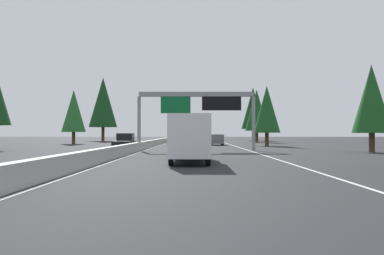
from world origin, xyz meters
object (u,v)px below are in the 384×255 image
(minivan_distant_a, at_px, (217,139))
(conifer_left_mid, at_px, (74,111))
(sedan_near_right, at_px, (208,138))
(conifer_right_near, at_px, (372,99))
(sign_gantry_overhead, at_px, (198,104))
(bus_mid_left, at_px, (175,134))
(pickup_distant_b, at_px, (194,138))
(conifer_right_far, at_px, (257,110))
(sedan_mid_center, at_px, (194,137))
(conifer_right_distant, at_px, (253,108))
(sedan_near_center, at_px, (194,147))
(box_truck_far_center, at_px, (190,137))
(conifer_left_far, at_px, (103,102))
(conifer_right_mid, at_px, (267,109))
(oncoming_near, at_px, (125,141))

(minivan_distant_a, height_order, conifer_left_mid, conifer_left_mid)
(sedan_near_right, height_order, conifer_right_near, conifer_right_near)
(sign_gantry_overhead, distance_m, bus_mid_left, 40.51)
(pickup_distant_b, bearing_deg, minivan_distant_a, -169.06)
(minivan_distant_a, distance_m, conifer_right_far, 23.14)
(sedan_mid_center, xyz_separation_m, conifer_right_distant, (-18.87, -14.93, 7.52))
(sedan_near_center, relative_size, minivan_distant_a, 0.88)
(box_truck_far_center, bearing_deg, conifer_left_far, 16.36)
(sign_gantry_overhead, distance_m, pickup_distant_b, 40.61)
(minivan_distant_a, xyz_separation_m, conifer_left_mid, (7.18, 24.69, 4.81))
(conifer_right_mid, height_order, conifer_left_mid, conifer_left_mid)
(conifer_left_mid, bearing_deg, conifer_right_far, -68.73)
(conifer_right_mid, height_order, conifer_left_far, conifer_left_far)
(box_truck_far_center, distance_m, conifer_right_far, 61.61)
(oncoming_near, height_order, conifer_left_far, conifer_left_far)
(sign_gantry_overhead, distance_m, conifer_right_distant, 63.15)
(minivan_distant_a, distance_m, oncoming_near, 19.68)
(bus_mid_left, relative_size, conifer_right_mid, 1.30)
(conifer_right_near, bearing_deg, conifer_right_mid, 18.32)
(sedan_near_center, bearing_deg, sedan_mid_center, 0.03)
(conifer_right_distant, bearing_deg, sedan_near_center, 167.98)
(pickup_distant_b, height_order, conifer_right_mid, conifer_right_mid)
(sign_gantry_overhead, height_order, bus_mid_left, sign_gantry_overhead)
(conifer_right_near, distance_m, conifer_left_far, 70.77)
(oncoming_near, relative_size, conifer_right_near, 0.65)
(sedan_near_center, xyz_separation_m, bus_mid_left, (48.70, 3.81, 1.03))
(sedan_near_right, relative_size, conifer_right_distant, 0.33)
(sedan_mid_center, bearing_deg, conifer_left_far, 139.61)
(pickup_distant_b, bearing_deg, bus_mid_left, 93.92)
(bus_mid_left, bearing_deg, pickup_distant_b, -86.08)
(pickup_distant_b, xyz_separation_m, oncoming_near, (-34.89, 8.23, 0.00))
(box_truck_far_center, relative_size, pickup_distant_b, 1.52)
(bus_mid_left, xyz_separation_m, conifer_left_mid, (-11.83, 17.31, 4.04))
(conifer_left_far, bearing_deg, box_truck_far_center, -163.64)
(sedan_near_right, bearing_deg, pickup_distant_b, 165.33)
(conifer_right_near, relative_size, conifer_right_far, 0.79)
(pickup_distant_b, distance_m, conifer_right_far, 14.26)
(sign_gantry_overhead, bearing_deg, conifer_left_far, 22.01)
(sedan_mid_center, distance_m, conifer_right_far, 41.23)
(minivan_distant_a, relative_size, bus_mid_left, 0.43)
(oncoming_near, bearing_deg, conifer_right_far, 149.48)
(conifer_right_mid, bearing_deg, pickup_distant_b, 23.97)
(sedan_near_center, relative_size, conifer_right_far, 0.40)
(sign_gantry_overhead, relative_size, conifer_left_far, 0.84)
(sign_gantry_overhead, xyz_separation_m, minivan_distant_a, (21.14, -3.16, -4.07))
(bus_mid_left, relative_size, conifer_right_far, 1.06)
(sedan_near_center, distance_m, sedan_mid_center, 88.80)
(sign_gantry_overhead, xyz_separation_m, sedan_near_center, (-8.55, 0.41, -4.34))
(bus_mid_left, height_order, conifer_left_far, conifer_left_far)
(minivan_distant_a, xyz_separation_m, conifer_right_far, (20.42, -9.29, 5.67))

